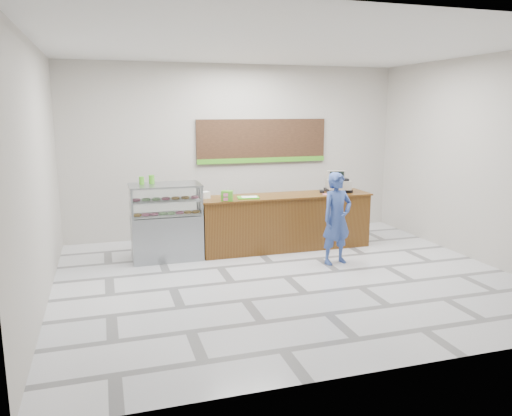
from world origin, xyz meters
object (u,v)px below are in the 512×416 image
object	(u,v)px
display_case	(166,221)
customer	(337,218)
serving_tray	(248,197)
cash_register	(338,184)
sales_counter	(285,222)

from	to	relation	value
display_case	customer	bearing A→B (deg)	-22.28
display_case	serving_tray	distance (m)	1.52
cash_register	customer	size ratio (longest dim) A/B	0.33
sales_counter	cash_register	distance (m)	1.29
display_case	cash_register	bearing A→B (deg)	0.97
display_case	serving_tray	world-z (taller)	display_case
customer	sales_counter	bearing A→B (deg)	103.09
serving_tray	customer	bearing A→B (deg)	-28.86
cash_register	serving_tray	xyz separation A→B (m)	(-1.86, -0.16, -0.14)
sales_counter	display_case	xyz separation A→B (m)	(-2.22, -0.00, 0.16)
sales_counter	serving_tray	world-z (taller)	serving_tray
sales_counter	customer	world-z (taller)	customer
sales_counter	cash_register	bearing A→B (deg)	2.90
customer	cash_register	bearing A→B (deg)	51.88
cash_register	sales_counter	bearing A→B (deg)	-163.93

